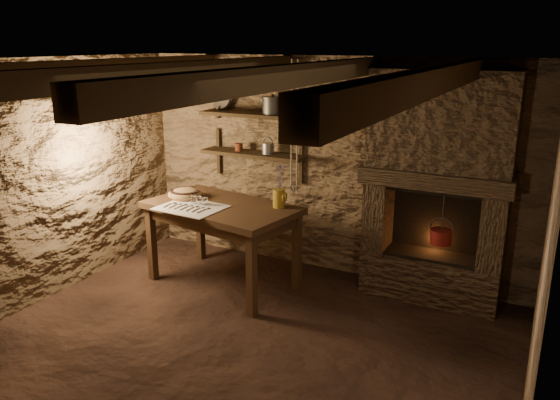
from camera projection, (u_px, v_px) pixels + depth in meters
The scene contains 25 objects.
floor at pixel (235, 350), 4.67m from camera, with size 4.50×4.50×0.00m, color black.
back_wall at pixel (327, 167), 6.04m from camera, with size 4.50×0.04×2.40m, color brown.
front_wall at pixel (11, 332), 2.62m from camera, with size 4.50×0.04×2.40m, color brown.
left_wall at pixel (35, 185), 5.31m from camera, with size 0.04×4.00×2.40m, color brown.
right_wall at pixel (543, 268), 3.35m from camera, with size 0.04×4.00×2.40m, color brown.
ceiling at pixel (227, 61), 3.99m from camera, with size 4.50×4.00×0.04m, color black.
beam_far_left at pixel (79, 69), 4.67m from camera, with size 0.14×3.95×0.16m, color black.
beam_mid_left at pixel (173, 72), 4.24m from camera, with size 0.14×3.95×0.16m, color black.
beam_mid_right at pixel (289, 76), 3.80m from camera, with size 0.14×3.95×0.16m, color black.
beam_far_right at pixel (434, 80), 3.37m from camera, with size 0.14×3.95×0.16m, color black.
shelf_lower at pixel (253, 154), 6.25m from camera, with size 1.25×0.30×0.04m, color black.
shelf_upper at pixel (252, 115), 6.12m from camera, with size 1.25×0.30×0.04m, color black.
hearth at pixel (437, 182), 5.29m from camera, with size 1.43×0.51×2.30m.
work_table at pixel (223, 242), 5.82m from camera, with size 1.71×1.16×0.90m.
linen_cloth at pixel (191, 208), 5.58m from camera, with size 0.65×0.52×0.01m, color beige.
pewter_cutlery_row at pixel (190, 207), 5.56m from camera, with size 0.54×0.21×0.01m, color gray, non-canonical shape.
drinking_glasses at pixel (200, 200), 5.67m from camera, with size 0.21×0.06×0.08m, color white, non-canonical shape.
stoneware_jug at pixel (279, 189), 5.56m from camera, with size 0.15×0.15×0.44m.
wooden_bowl at pixel (185, 194), 5.92m from camera, with size 0.37×0.37×0.13m, color #A27946.
iron_stockpot at pixel (273, 106), 5.98m from camera, with size 0.23×0.23×0.17m, color #32302D.
tin_pan at pixel (222, 97), 6.36m from camera, with size 0.29×0.29×0.04m, color #9D9D98.
small_kettle at pixel (268, 148), 6.14m from camera, with size 0.18×0.13×0.19m, color #9D9D98, non-canonical shape.
rusty_tin at pixel (239, 147), 6.31m from camera, with size 0.09×0.09×0.09m, color #542210.
red_pot at pixel (441, 236), 5.36m from camera, with size 0.26×0.26×0.54m.
hanging_ropes at pixel (294, 125), 5.04m from camera, with size 0.08×0.08×1.20m, color tan, non-canonical shape.
Camera 1 is at (2.21, -3.50, 2.54)m, focal length 35.00 mm.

